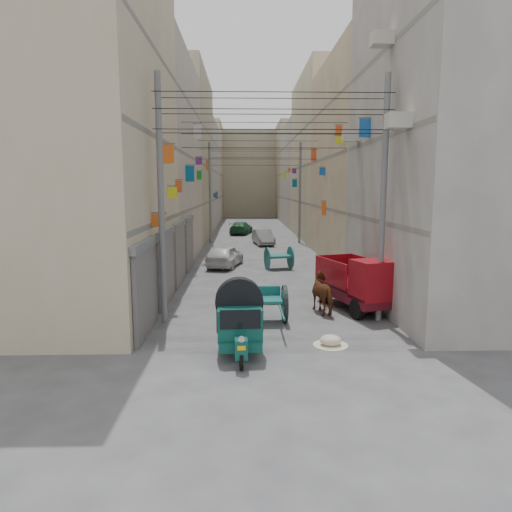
{
  "coord_description": "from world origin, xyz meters",
  "views": [
    {
      "loc": [
        -0.96,
        -8.82,
        4.43
      ],
      "look_at": [
        -0.53,
        6.5,
        2.14
      ],
      "focal_mm": 32.0,
      "sensor_mm": 36.0,
      "label": 1
    }
  ],
  "objects_px": {
    "second_cart": "(279,257)",
    "distant_car_green": "(241,228)",
    "tonga_cart": "(267,303)",
    "distant_car_grey": "(263,237)",
    "feed_sack": "(331,340)",
    "auto_rickshaw": "(239,320)",
    "distant_car_white": "(225,256)",
    "horse": "(325,293)",
    "mini_truck": "(363,286)"
  },
  "relations": [
    {
      "from": "auto_rickshaw",
      "to": "distant_car_green",
      "type": "xyz_separation_m",
      "value": [
        -0.1,
        32.27,
        -0.33
      ]
    },
    {
      "from": "mini_truck",
      "to": "horse",
      "type": "relative_size",
      "value": 2.29
    },
    {
      "from": "auto_rickshaw",
      "to": "mini_truck",
      "type": "bearing_deg",
      "value": 39.88
    },
    {
      "from": "horse",
      "to": "distant_car_green",
      "type": "relative_size",
      "value": 0.41
    },
    {
      "from": "mini_truck",
      "to": "tonga_cart",
      "type": "bearing_deg",
      "value": -178.35
    },
    {
      "from": "mini_truck",
      "to": "second_cart",
      "type": "relative_size",
      "value": 2.38
    },
    {
      "from": "tonga_cart",
      "to": "horse",
      "type": "height_order",
      "value": "horse"
    },
    {
      "from": "horse",
      "to": "distant_car_green",
      "type": "xyz_separation_m",
      "value": [
        -3.14,
        28.26,
        -0.12
      ]
    },
    {
      "from": "horse",
      "to": "distant_car_white",
      "type": "relative_size",
      "value": 0.46
    },
    {
      "from": "tonga_cart",
      "to": "mini_truck",
      "type": "distance_m",
      "value": 3.72
    },
    {
      "from": "distant_car_white",
      "to": "distant_car_green",
      "type": "height_order",
      "value": "distant_car_white"
    },
    {
      "from": "second_cart",
      "to": "distant_car_green",
      "type": "distance_m",
      "value": 19.51
    },
    {
      "from": "horse",
      "to": "distant_car_white",
      "type": "distance_m",
      "value": 10.49
    },
    {
      "from": "distant_car_white",
      "to": "mini_truck",
      "type": "bearing_deg",
      "value": 132.13
    },
    {
      "from": "horse",
      "to": "mini_truck",
      "type": "bearing_deg",
      "value": 165.74
    },
    {
      "from": "tonga_cart",
      "to": "second_cart",
      "type": "bearing_deg",
      "value": 82.82
    },
    {
      "from": "auto_rickshaw",
      "to": "distant_car_grey",
      "type": "distance_m",
      "value": 23.85
    },
    {
      "from": "tonga_cart",
      "to": "second_cart",
      "type": "distance_m",
      "value": 10.11
    },
    {
      "from": "distant_car_grey",
      "to": "tonga_cart",
      "type": "bearing_deg",
      "value": -100.72
    },
    {
      "from": "tonga_cart",
      "to": "distant_car_white",
      "type": "relative_size",
      "value": 0.75
    },
    {
      "from": "distant_car_grey",
      "to": "distant_car_white",
      "type": "bearing_deg",
      "value": -113.05
    },
    {
      "from": "feed_sack",
      "to": "mini_truck",
      "type": "bearing_deg",
      "value": 62.65
    },
    {
      "from": "auto_rickshaw",
      "to": "distant_car_grey",
      "type": "relative_size",
      "value": 0.63
    },
    {
      "from": "horse",
      "to": "distant_car_grey",
      "type": "distance_m",
      "value": 19.83
    },
    {
      "from": "auto_rickshaw",
      "to": "distant_car_grey",
      "type": "bearing_deg",
      "value": 83.18
    },
    {
      "from": "feed_sack",
      "to": "distant_car_grey",
      "type": "distance_m",
      "value": 23.27
    },
    {
      "from": "mini_truck",
      "to": "distant_car_grey",
      "type": "bearing_deg",
      "value": 80.29
    },
    {
      "from": "auto_rickshaw",
      "to": "tonga_cart",
      "type": "xyz_separation_m",
      "value": [
        0.9,
        2.84,
        -0.28
      ]
    },
    {
      "from": "horse",
      "to": "distant_car_grey",
      "type": "bearing_deg",
      "value": -102.46
    },
    {
      "from": "distant_car_grey",
      "to": "horse",
      "type": "bearing_deg",
      "value": -94.65
    },
    {
      "from": "second_cart",
      "to": "distant_car_green",
      "type": "relative_size",
      "value": 0.39
    },
    {
      "from": "distant_car_green",
      "to": "feed_sack",
      "type": "bearing_deg",
      "value": 106.46
    },
    {
      "from": "mini_truck",
      "to": "horse",
      "type": "distance_m",
      "value": 1.38
    },
    {
      "from": "distant_car_grey",
      "to": "distant_car_green",
      "type": "height_order",
      "value": "distant_car_green"
    },
    {
      "from": "mini_truck",
      "to": "feed_sack",
      "type": "bearing_deg",
      "value": -134.92
    },
    {
      "from": "distant_car_white",
      "to": "distant_car_green",
      "type": "bearing_deg",
      "value": -79.21
    },
    {
      "from": "feed_sack",
      "to": "horse",
      "type": "relative_size",
      "value": 0.36
    },
    {
      "from": "tonga_cart",
      "to": "distant_car_white",
      "type": "height_order",
      "value": "distant_car_white"
    },
    {
      "from": "mini_truck",
      "to": "distant_car_green",
      "type": "height_order",
      "value": "mini_truck"
    },
    {
      "from": "second_cart",
      "to": "feed_sack",
      "type": "height_order",
      "value": "second_cart"
    },
    {
      "from": "distant_car_green",
      "to": "tonga_cart",
      "type": "bearing_deg",
      "value": 103.58
    },
    {
      "from": "second_cart",
      "to": "distant_car_grey",
      "type": "distance_m",
      "value": 10.92
    },
    {
      "from": "tonga_cart",
      "to": "distant_car_grey",
      "type": "height_order",
      "value": "tonga_cart"
    },
    {
      "from": "distant_car_grey",
      "to": "feed_sack",
      "type": "bearing_deg",
      "value": -96.37
    },
    {
      "from": "second_cart",
      "to": "distant_car_white",
      "type": "xyz_separation_m",
      "value": [
        -2.98,
        0.84,
        -0.03
      ]
    },
    {
      "from": "tonga_cart",
      "to": "distant_car_green",
      "type": "relative_size",
      "value": 0.67
    },
    {
      "from": "tonga_cart",
      "to": "mini_truck",
      "type": "xyz_separation_m",
      "value": [
        3.5,
        1.22,
        0.31
      ]
    },
    {
      "from": "distant_car_white",
      "to": "distant_car_green",
      "type": "xyz_separation_m",
      "value": [
        0.82,
        18.55,
        -0.03
      ]
    },
    {
      "from": "auto_rickshaw",
      "to": "distant_car_grey",
      "type": "height_order",
      "value": "auto_rickshaw"
    },
    {
      "from": "distant_car_grey",
      "to": "mini_truck",
      "type": "bearing_deg",
      "value": -90.73
    }
  ]
}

